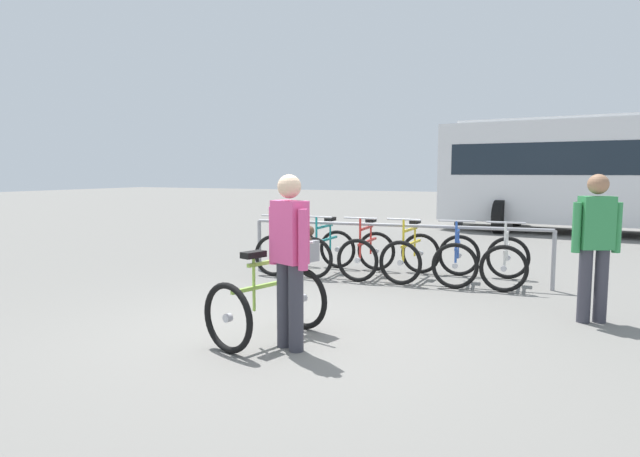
{
  "coord_description": "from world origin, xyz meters",
  "views": [
    {
      "loc": [
        2.69,
        -4.84,
        1.66
      ],
      "look_at": [
        -0.0,
        0.86,
        1.0
      ],
      "focal_mm": 30.33,
      "sensor_mm": 36.0,
      "label": 1
    }
  ],
  "objects_px": {
    "racked_bike_yellow": "(411,255)",
    "featured_bicycle": "(277,290)",
    "racked_bike_blue": "(457,258)",
    "racked_bike_black": "(287,249)",
    "pedestrian_with_backpack": "(594,238)",
    "person_with_featured_bike": "(290,254)",
    "racked_bike_teal": "(326,251)",
    "racked_bike_white": "(506,260)",
    "racked_bike_red": "(367,253)"
  },
  "relations": [
    {
      "from": "racked_bike_black",
      "to": "racked_bike_white",
      "type": "relative_size",
      "value": 1.0
    },
    {
      "from": "racked_bike_black",
      "to": "racked_bike_blue",
      "type": "distance_m",
      "value": 2.8
    },
    {
      "from": "racked_bike_blue",
      "to": "racked_bike_yellow",
      "type": "bearing_deg",
      "value": -174.29
    },
    {
      "from": "racked_bike_black",
      "to": "racked_bike_yellow",
      "type": "distance_m",
      "value": 2.1
    },
    {
      "from": "racked_bike_black",
      "to": "racked_bike_blue",
      "type": "relative_size",
      "value": 0.97
    },
    {
      "from": "featured_bicycle",
      "to": "racked_bike_red",
      "type": "bearing_deg",
      "value": 94.98
    },
    {
      "from": "racked_bike_teal",
      "to": "racked_bike_blue",
      "type": "height_order",
      "value": "same"
    },
    {
      "from": "racked_bike_yellow",
      "to": "featured_bicycle",
      "type": "height_order",
      "value": "featured_bicycle"
    },
    {
      "from": "racked_bike_black",
      "to": "person_with_featured_bike",
      "type": "height_order",
      "value": "person_with_featured_bike"
    },
    {
      "from": "racked_bike_teal",
      "to": "racked_bike_yellow",
      "type": "relative_size",
      "value": 1.01
    },
    {
      "from": "racked_bike_yellow",
      "to": "person_with_featured_bike",
      "type": "height_order",
      "value": "person_with_featured_bike"
    },
    {
      "from": "racked_bike_red",
      "to": "person_with_featured_bike",
      "type": "height_order",
      "value": "person_with_featured_bike"
    },
    {
      "from": "racked_bike_yellow",
      "to": "racked_bike_red",
      "type": "bearing_deg",
      "value": -174.29
    },
    {
      "from": "racked_bike_white",
      "to": "featured_bicycle",
      "type": "bearing_deg",
      "value": -116.24
    },
    {
      "from": "racked_bike_teal",
      "to": "person_with_featured_bike",
      "type": "relative_size",
      "value": 0.68
    },
    {
      "from": "racked_bike_white",
      "to": "featured_bicycle",
      "type": "xyz_separation_m",
      "value": [
        -1.79,
        -3.63,
        0.12
      ]
    },
    {
      "from": "racked_bike_black",
      "to": "racked_bike_red",
      "type": "relative_size",
      "value": 1.03
    },
    {
      "from": "racked_bike_red",
      "to": "racked_bike_blue",
      "type": "relative_size",
      "value": 0.95
    },
    {
      "from": "featured_bicycle",
      "to": "pedestrian_with_backpack",
      "type": "xyz_separation_m",
      "value": [
        2.88,
        1.98,
        0.45
      ]
    },
    {
      "from": "racked_bike_teal",
      "to": "racked_bike_white",
      "type": "bearing_deg",
      "value": 5.71
    },
    {
      "from": "racked_bike_teal",
      "to": "pedestrian_with_backpack",
      "type": "height_order",
      "value": "pedestrian_with_backpack"
    },
    {
      "from": "featured_bicycle",
      "to": "racked_bike_teal",
      "type": "bearing_deg",
      "value": 106.52
    },
    {
      "from": "racked_bike_black",
      "to": "person_with_featured_bike",
      "type": "distance_m",
      "value": 4.1
    },
    {
      "from": "pedestrian_with_backpack",
      "to": "racked_bike_yellow",
      "type": "bearing_deg",
      "value": 148.56
    },
    {
      "from": "racked_bike_white",
      "to": "pedestrian_with_backpack",
      "type": "relative_size",
      "value": 0.7
    },
    {
      "from": "racked_bike_blue",
      "to": "person_with_featured_bike",
      "type": "relative_size",
      "value": 0.72
    },
    {
      "from": "racked_bike_yellow",
      "to": "racked_bike_white",
      "type": "bearing_deg",
      "value": 5.71
    },
    {
      "from": "racked_bike_blue",
      "to": "person_with_featured_bike",
      "type": "bearing_deg",
      "value": -101.87
    },
    {
      "from": "featured_bicycle",
      "to": "person_with_featured_bike",
      "type": "xyz_separation_m",
      "value": [
        0.29,
        -0.26,
        0.42
      ]
    },
    {
      "from": "racked_bike_red",
      "to": "pedestrian_with_backpack",
      "type": "bearing_deg",
      "value": -24.49
    },
    {
      "from": "racked_bike_blue",
      "to": "person_with_featured_bike",
      "type": "distance_m",
      "value": 3.95
    },
    {
      "from": "racked_bike_blue",
      "to": "racked_bike_white",
      "type": "bearing_deg",
      "value": 5.71
    },
    {
      "from": "racked_bike_yellow",
      "to": "person_with_featured_bike",
      "type": "distance_m",
      "value": 3.8
    },
    {
      "from": "racked_bike_yellow",
      "to": "racked_bike_blue",
      "type": "height_order",
      "value": "same"
    },
    {
      "from": "racked_bike_teal",
      "to": "person_with_featured_bike",
      "type": "xyz_separation_m",
      "value": [
        1.29,
        -3.62,
        0.54
      ]
    },
    {
      "from": "racked_bike_red",
      "to": "featured_bicycle",
      "type": "xyz_separation_m",
      "value": [
        0.3,
        -3.42,
        0.12
      ]
    },
    {
      "from": "racked_bike_black",
      "to": "pedestrian_with_backpack",
      "type": "relative_size",
      "value": 0.7
    },
    {
      "from": "pedestrian_with_backpack",
      "to": "featured_bicycle",
      "type": "bearing_deg",
      "value": -145.52
    },
    {
      "from": "racked_bike_blue",
      "to": "pedestrian_with_backpack",
      "type": "bearing_deg",
      "value": -41.65
    },
    {
      "from": "racked_bike_teal",
      "to": "racked_bike_blue",
      "type": "distance_m",
      "value": 2.1
    },
    {
      "from": "pedestrian_with_backpack",
      "to": "racked_bike_blue",
      "type": "bearing_deg",
      "value": 138.35
    },
    {
      "from": "racked_bike_black",
      "to": "racked_bike_teal",
      "type": "bearing_deg",
      "value": 5.71
    },
    {
      "from": "racked_bike_yellow",
      "to": "person_with_featured_bike",
      "type": "xyz_separation_m",
      "value": [
        -0.11,
        -3.76,
        0.54
      ]
    },
    {
      "from": "racked_bike_blue",
      "to": "featured_bicycle",
      "type": "relative_size",
      "value": 0.94
    },
    {
      "from": "racked_bike_white",
      "to": "racked_bike_blue",
      "type": "bearing_deg",
      "value": -174.29
    },
    {
      "from": "racked_bike_red",
      "to": "racked_bike_blue",
      "type": "distance_m",
      "value": 1.4
    },
    {
      "from": "racked_bike_black",
      "to": "racked_bike_teal",
      "type": "height_order",
      "value": "same"
    },
    {
      "from": "racked_bike_yellow",
      "to": "racked_bike_blue",
      "type": "relative_size",
      "value": 0.94
    },
    {
      "from": "racked_bike_blue",
      "to": "racked_bike_white",
      "type": "xyz_separation_m",
      "value": [
        0.7,
        0.07,
        0.0
      ]
    },
    {
      "from": "racked_bike_red",
      "to": "person_with_featured_bike",
      "type": "xyz_separation_m",
      "value": [
        0.59,
        -3.69,
        0.54
      ]
    }
  ]
}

